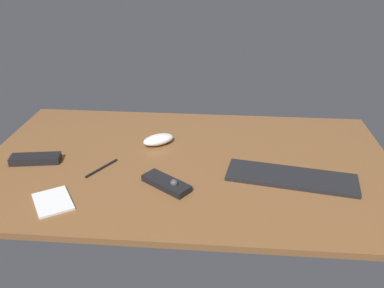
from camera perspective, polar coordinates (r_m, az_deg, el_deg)
The scene contains 7 objects.
desk at distance 138.29cm, azimuth -0.71°, elevation -2.79°, with size 140.00×84.00×2.00cm, color brown.
keyboard at distance 131.15cm, azimuth 13.92°, elevation -4.63°, with size 40.49×12.68×1.26cm, color black.
computer_mouse at distance 148.83cm, azimuth -4.79°, elevation 0.62°, with size 11.87×6.39×3.67cm, color silver.
media_remote at distance 123.77cm, azimuth -3.60°, elevation -5.59°, with size 16.55×14.20×3.64cm.
tv_remote at distance 146.42cm, azimuth -21.34°, elevation -1.99°, with size 16.42×5.25×2.60cm, color black.
notepad at distance 123.63cm, azimuth -19.16°, elevation -7.72°, with size 13.08×9.75×0.61cm, color silver.
pen at distance 136.23cm, azimuth -12.70°, elevation -3.35°, with size 0.73×0.73×13.89cm, color black.
Camera 1 is at (11.93, -119.57, 69.44)cm, focal length 37.57 mm.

